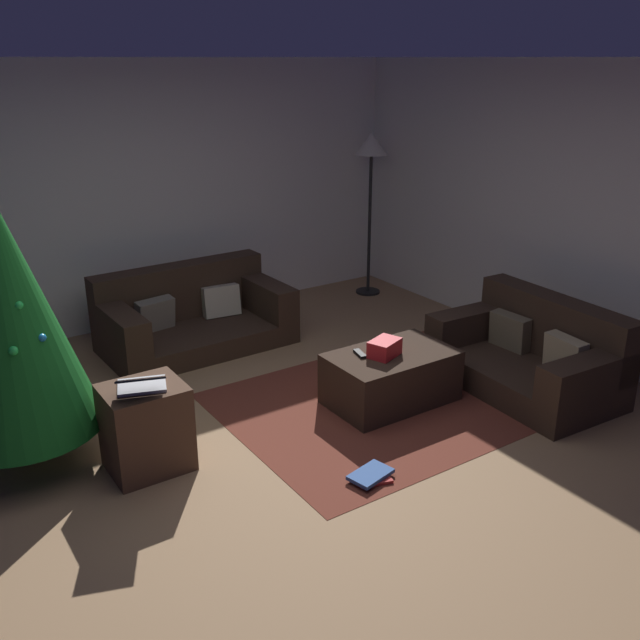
% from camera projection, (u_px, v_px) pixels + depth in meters
% --- Properties ---
extents(ground_plane, '(6.40, 6.40, 0.00)m').
position_uv_depth(ground_plane, '(291.00, 455.00, 4.86)').
color(ground_plane, '#93704C').
extents(rear_partition, '(6.40, 0.12, 2.60)m').
position_uv_depth(rear_partition, '(121.00, 198.00, 6.84)').
color(rear_partition, silver).
rests_on(rear_partition, ground_plane).
extents(corner_partition, '(0.12, 6.40, 2.60)m').
position_uv_depth(corner_partition, '(597.00, 217.00, 6.04)').
color(corner_partition, silver).
rests_on(corner_partition, ground_plane).
extents(couch_left, '(1.74, 0.99, 0.73)m').
position_uv_depth(couch_left, '(191.00, 316.00, 6.66)').
color(couch_left, '#332319').
rests_on(couch_left, ground_plane).
extents(couch_right, '(0.97, 1.55, 0.74)m').
position_uv_depth(couch_right, '(533.00, 355.00, 5.79)').
color(couch_right, '#332319').
rests_on(couch_right, ground_plane).
extents(ottoman, '(1.00, 0.61, 0.42)m').
position_uv_depth(ottoman, '(391.00, 377.00, 5.55)').
color(ottoman, '#332319').
rests_on(ottoman, ground_plane).
extents(gift_box, '(0.30, 0.25, 0.13)m').
position_uv_depth(gift_box, '(385.00, 348.00, 5.40)').
color(gift_box, red).
rests_on(gift_box, ottoman).
extents(tv_remote, '(0.08, 0.17, 0.02)m').
position_uv_depth(tv_remote, '(360.00, 354.00, 5.43)').
color(tv_remote, black).
rests_on(tv_remote, ottoman).
extents(christmas_tree, '(1.06, 1.06, 2.01)m').
position_uv_depth(christmas_tree, '(5.00, 312.00, 4.39)').
color(christmas_tree, brown).
rests_on(christmas_tree, ground_plane).
extents(side_table, '(0.52, 0.44, 0.60)m').
position_uv_depth(side_table, '(146.00, 428.00, 4.61)').
color(side_table, '#4C3323').
rests_on(side_table, ground_plane).
extents(laptop, '(0.42, 0.47, 0.18)m').
position_uv_depth(laptop, '(142.00, 383.00, 4.43)').
color(laptop, silver).
rests_on(laptop, side_table).
extents(book_stack, '(0.32, 0.25, 0.05)m').
position_uv_depth(book_stack, '(371.00, 476.00, 4.56)').
color(book_stack, '#B7332D').
rests_on(book_stack, ground_plane).
extents(corner_lamp, '(0.36, 0.36, 1.84)m').
position_uv_depth(corner_lamp, '(371.00, 157.00, 7.66)').
color(corner_lamp, black).
rests_on(corner_lamp, ground_plane).
extents(area_rug, '(2.60, 2.00, 0.01)m').
position_uv_depth(area_rug, '(390.00, 401.00, 5.62)').
color(area_rug, brown).
rests_on(area_rug, ground_plane).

